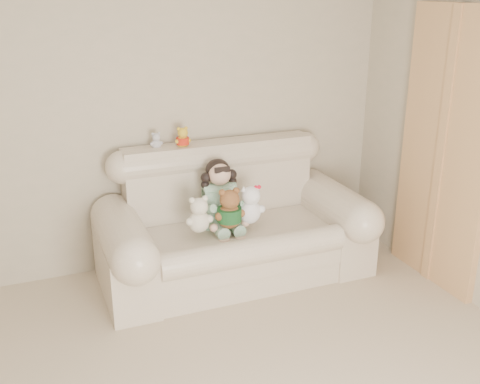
# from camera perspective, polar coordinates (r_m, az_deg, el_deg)

# --- Properties ---
(wall_back) EXTENTS (4.50, 0.00, 4.50)m
(wall_back) POSITION_cam_1_polar(r_m,az_deg,el_deg) (4.47, -12.36, 7.83)
(wall_back) COLOR tan
(wall_back) RESTS_ON ground
(sofa) EXTENTS (2.10, 0.95, 1.03)m
(sofa) POSITION_cam_1_polar(r_m,az_deg,el_deg) (4.43, -0.48, -2.45)
(sofa) COLOR beige
(sofa) RESTS_ON floor
(door_panel) EXTENTS (0.06, 0.90, 2.10)m
(door_panel) POSITION_cam_1_polar(r_m,az_deg,el_deg) (4.50, 19.81, 3.90)
(door_panel) COLOR #B1784C
(door_panel) RESTS_ON floor
(seated_child) EXTENTS (0.37, 0.44, 0.55)m
(seated_child) POSITION_cam_1_polar(r_m,az_deg,el_deg) (4.41, -2.07, -0.11)
(seated_child) COLOR #2C7E47
(seated_child) RESTS_ON sofa
(brown_teddy) EXTENTS (0.28, 0.25, 0.37)m
(brown_teddy) POSITION_cam_1_polar(r_m,az_deg,el_deg) (4.20, -1.09, -1.28)
(brown_teddy) COLOR brown
(brown_teddy) RESTS_ON sofa
(white_cat) EXTENTS (0.28, 0.25, 0.36)m
(white_cat) POSITION_cam_1_polar(r_m,az_deg,el_deg) (4.29, 1.04, -0.88)
(white_cat) COLOR white
(white_cat) RESTS_ON sofa
(cream_teddy) EXTENTS (0.23, 0.19, 0.33)m
(cream_teddy) POSITION_cam_1_polar(r_m,az_deg,el_deg) (4.15, -4.16, -1.93)
(cream_teddy) COLOR silver
(cream_teddy) RESTS_ON sofa
(yellow_mini_bear) EXTENTS (0.14, 0.12, 0.20)m
(yellow_mini_bear) POSITION_cam_1_polar(r_m,az_deg,el_deg) (4.47, -5.79, 5.66)
(yellow_mini_bear) COLOR gold
(yellow_mini_bear) RESTS_ON sofa
(grey_mini_plush) EXTENTS (0.12, 0.10, 0.16)m
(grey_mini_plush) POSITION_cam_1_polar(r_m,az_deg,el_deg) (4.46, -8.43, 5.26)
(grey_mini_plush) COLOR silver
(grey_mini_plush) RESTS_ON sofa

